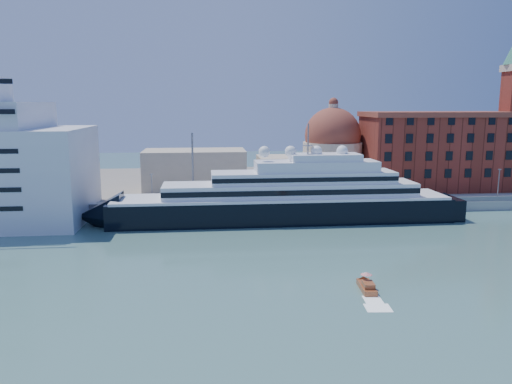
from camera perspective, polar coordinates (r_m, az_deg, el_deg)
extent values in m
plane|color=#386060|center=(97.02, 4.47, -6.49)|extent=(400.00, 400.00, 0.00)
cube|color=gray|center=(129.30, 1.77, -1.70)|extent=(180.00, 10.00, 2.50)
cube|color=slate|center=(169.41, -0.08, 1.03)|extent=(260.00, 72.00, 2.00)
cube|color=slate|center=(124.57, 2.05, -1.28)|extent=(180.00, 0.10, 1.20)
cube|color=black|center=(118.57, 2.91, -2.29)|extent=(79.99, 12.31, 6.67)
cone|color=black|center=(119.66, -17.43, -2.63)|extent=(10.26, 12.31, 12.31)
cube|color=black|center=(130.78, 20.51, -1.85)|extent=(6.15, 11.28, 6.15)
cube|color=white|center=(117.86, 2.93, -0.58)|extent=(77.94, 12.51, 0.62)
cube|color=white|center=(117.86, 3.92, 0.32)|extent=(59.48, 10.26, 3.08)
cube|color=black|center=(112.89, 4.36, -0.12)|extent=(59.48, 0.15, 1.23)
cube|color=white|center=(117.97, 5.41, 1.72)|extent=(43.07, 9.23, 2.67)
cube|color=white|center=(118.27, 6.89, 2.97)|extent=(28.71, 8.20, 2.46)
cube|color=white|center=(118.51, 7.88, 3.96)|extent=(16.41, 7.18, 1.64)
cylinder|color=slate|center=(117.23, 5.97, 6.04)|extent=(0.31, 0.31, 7.18)
sphere|color=white|center=(115.79, 0.96, 4.62)|extent=(2.67, 2.67, 2.67)
sphere|color=white|center=(116.69, 3.97, 4.64)|extent=(2.67, 2.67, 2.67)
sphere|color=white|center=(117.90, 6.93, 4.65)|extent=(2.67, 2.67, 2.67)
sphere|color=white|center=(119.41, 9.82, 4.64)|extent=(2.67, 2.67, 2.67)
cube|color=white|center=(122.95, -25.70, -3.65)|extent=(11.96, 5.56, 1.53)
cube|color=white|center=(122.32, -24.87, -3.05)|extent=(4.16, 2.96, 1.15)
cube|color=brown|center=(78.02, 12.53, -10.63)|extent=(2.46, 5.96, 0.97)
cube|color=brown|center=(76.85, 12.72, -10.31)|extent=(1.76, 2.55, 0.77)
cylinder|color=slate|center=(78.04, 12.49, -9.68)|extent=(0.06, 0.06, 1.55)
cone|color=red|center=(77.76, 12.51, -9.07)|extent=(1.74, 1.74, 0.39)
cube|color=maroon|center=(159.86, 19.75, 4.24)|extent=(42.00, 18.00, 22.00)
cube|color=brown|center=(159.22, 19.99, 8.35)|extent=(43.00, 19.00, 1.50)
cube|color=maroon|center=(171.17, 27.18, 6.25)|extent=(6.00, 6.00, 35.00)
cylinder|color=beige|center=(155.57, 8.66, 3.08)|extent=(18.00, 18.00, 14.00)
sphere|color=brown|center=(154.75, 8.75, 6.39)|extent=(17.00, 17.00, 17.00)
cylinder|color=beige|center=(154.46, 8.83, 9.36)|extent=(3.00, 3.00, 3.00)
cube|color=beige|center=(150.96, 3.68, 2.20)|extent=(18.00, 14.00, 10.00)
cube|color=beige|center=(150.75, -7.01, 2.52)|extent=(30.00, 16.00, 12.00)
cylinder|color=slate|center=(131.46, -24.91, -0.11)|extent=(0.24, 0.24, 8.00)
cube|color=slate|center=(130.86, -25.04, 1.65)|extent=(0.80, 0.30, 0.25)
cylinder|color=slate|center=(124.92, -11.79, 0.13)|extent=(0.24, 0.24, 8.00)
cube|color=slate|center=(124.29, -11.86, 1.99)|extent=(0.80, 0.30, 0.25)
cylinder|color=slate|center=(125.41, 1.97, 0.37)|extent=(0.24, 0.24, 8.00)
cube|color=slate|center=(124.78, 1.98, 2.23)|extent=(0.80, 0.30, 0.25)
cylinder|color=slate|center=(132.85, 14.90, 0.59)|extent=(0.24, 0.24, 8.00)
cube|color=slate|center=(132.26, 14.98, 2.34)|extent=(0.80, 0.30, 0.25)
cylinder|color=slate|center=(146.19, 25.96, 0.75)|extent=(0.24, 0.24, 8.00)
cube|color=slate|center=(145.66, 26.08, 2.34)|extent=(0.80, 0.30, 0.25)
cylinder|color=slate|center=(125.51, -7.24, 2.62)|extent=(0.50, 0.50, 18.00)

